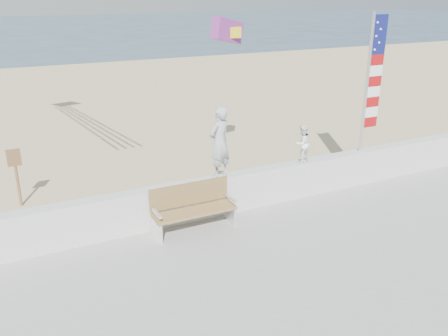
% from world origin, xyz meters
% --- Properties ---
extents(ground, '(220.00, 220.00, 0.00)m').
position_xyz_m(ground, '(0.00, 0.00, 0.00)').
color(ground, '#2D465B').
rests_on(ground, ground).
extents(sand, '(90.00, 40.00, 0.08)m').
position_xyz_m(sand, '(0.00, 9.00, 0.04)').
color(sand, '#C5B283').
rests_on(sand, ground).
extents(seawall, '(30.00, 0.35, 0.90)m').
position_xyz_m(seawall, '(0.00, 2.00, 0.63)').
color(seawall, silver).
rests_on(seawall, boardwalk).
extents(adult, '(0.70, 0.59, 1.62)m').
position_xyz_m(adult, '(0.19, 2.00, 1.89)').
color(adult, '#A9A9AF').
rests_on(adult, seawall).
extents(child, '(0.52, 0.44, 0.94)m').
position_xyz_m(child, '(2.42, 2.00, 1.55)').
color(child, white).
rests_on(child, seawall).
extents(bench, '(1.80, 0.57, 1.00)m').
position_xyz_m(bench, '(-0.67, 1.55, 0.69)').
color(bench, '#9B7543').
rests_on(bench, boardwalk).
extents(flag, '(0.50, 0.08, 3.50)m').
position_xyz_m(flag, '(4.42, 2.00, 2.99)').
color(flag, silver).
rests_on(flag, seawall).
extents(parafoil_kite, '(1.12, 0.70, 0.76)m').
position_xyz_m(parafoil_kite, '(1.70, 4.56, 4.04)').
color(parafoil_kite, red).
rests_on(parafoil_kite, ground).
extents(sign, '(0.32, 0.07, 1.46)m').
position_xyz_m(sign, '(-3.92, 4.71, 0.94)').
color(sign, brown).
rests_on(sign, sand).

